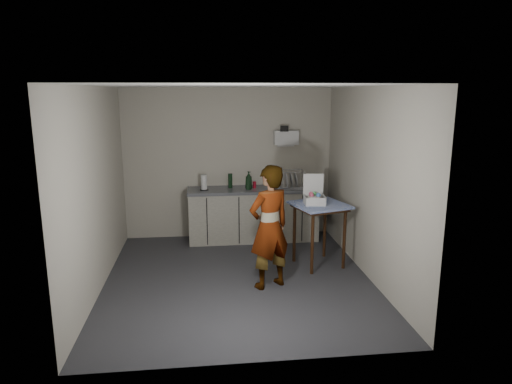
{
  "coord_description": "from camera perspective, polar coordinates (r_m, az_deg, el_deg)",
  "views": [
    {
      "loc": [
        -0.44,
        -5.87,
        2.53
      ],
      "look_at": [
        0.3,
        0.45,
        1.12
      ],
      "focal_mm": 32.0,
      "sensor_mm": 36.0,
      "label": 1
    }
  ],
  "objects": [
    {
      "name": "dish_rack",
      "position": [
        7.93,
        4.52,
        1.12
      ],
      "size": [
        0.41,
        0.31,
        0.29
      ],
      "color": "silver",
      "rests_on": "kitchen_counter"
    },
    {
      "name": "kitchen_counter",
      "position": [
        7.9,
        -0.35,
        -2.97
      ],
      "size": [
        2.24,
        0.62,
        0.91
      ],
      "color": "black",
      "rests_on": "ground"
    },
    {
      "name": "dark_bottle",
      "position": [
        7.82,
        -3.24,
        1.42
      ],
      "size": [
        0.07,
        0.07,
        0.25
      ],
      "primitive_type": "cylinder",
      "color": "black",
      "rests_on": "kitchen_counter"
    },
    {
      "name": "wall_left",
      "position": [
        6.15,
        -19.22,
        0.22
      ],
      "size": [
        0.02,
        4.0,
        2.6
      ],
      "primitive_type": "cube",
      "color": "beige",
      "rests_on": "ground"
    },
    {
      "name": "paper_towel",
      "position": [
        7.68,
        -6.52,
        1.15
      ],
      "size": [
        0.15,
        0.15,
        0.26
      ],
      "color": "black",
      "rests_on": "kitchen_counter"
    },
    {
      "name": "wall_back",
      "position": [
        7.97,
        -3.45,
        3.57
      ],
      "size": [
        3.6,
        0.02,
        2.6
      ],
      "primitive_type": "cube",
      "color": "beige",
      "rests_on": "ground"
    },
    {
      "name": "wall_right",
      "position": [
        6.4,
        13.84,
        1.02
      ],
      "size": [
        0.02,
        4.0,
        2.6
      ],
      "primitive_type": "cube",
      "color": "beige",
      "rests_on": "ground"
    },
    {
      "name": "ceiling",
      "position": [
        5.89,
        -2.47,
        13.08
      ],
      "size": [
        3.6,
        4.0,
        0.01
      ],
      "primitive_type": "cube",
      "color": "white",
      "rests_on": "wall_back"
    },
    {
      "name": "wall_shelf",
      "position": [
        7.96,
        3.78,
        6.8
      ],
      "size": [
        0.42,
        0.18,
        0.37
      ],
      "color": "white",
      "rests_on": "ground"
    },
    {
      "name": "ground",
      "position": [
        6.41,
        -2.25,
        -10.8
      ],
      "size": [
        4.0,
        4.0,
        0.0
      ],
      "primitive_type": "plane",
      "color": "#2C2C31",
      "rests_on": "ground"
    },
    {
      "name": "standing_man",
      "position": [
        5.9,
        1.68,
        -4.42
      ],
      "size": [
        0.71,
        0.62,
        1.63
      ],
      "primitive_type": "imported",
      "rotation": [
        0.0,
        0.0,
        3.6
      ],
      "color": "#B2A593",
      "rests_on": "ground"
    },
    {
      "name": "bakery_box",
      "position": [
        6.66,
        7.29,
        -0.67
      ],
      "size": [
        0.32,
        0.33,
        0.42
      ],
      "rotation": [
        0.0,
        0.0,
        -0.09
      ],
      "color": "white",
      "rests_on": "side_table"
    },
    {
      "name": "soap_bottle",
      "position": [
        7.68,
        -0.92,
        1.47
      ],
      "size": [
        0.16,
        0.16,
        0.31
      ],
      "primitive_type": "imported",
      "rotation": [
        0.0,
        0.0,
        0.51
      ],
      "color": "black",
      "rests_on": "kitchen_counter"
    },
    {
      "name": "side_table",
      "position": [
        6.71,
        7.95,
        -2.47
      ],
      "size": [
        0.9,
        0.9,
        0.94
      ],
      "rotation": [
        0.0,
        0.0,
        0.29
      ],
      "color": "black",
      "rests_on": "ground"
    },
    {
      "name": "soda_can",
      "position": [
        7.82,
        -0.2,
        0.92
      ],
      "size": [
        0.06,
        0.06,
        0.11
      ],
      "primitive_type": "cylinder",
      "color": "red",
      "rests_on": "kitchen_counter"
    }
  ]
}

